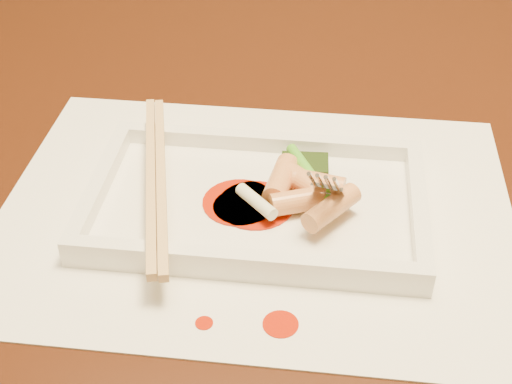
# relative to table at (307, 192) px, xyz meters

# --- Properties ---
(table) EXTENTS (1.40, 0.90, 0.75)m
(table) POSITION_rel_table_xyz_m (0.00, 0.00, 0.00)
(table) COLOR black
(table) RESTS_ON ground
(placemat) EXTENTS (0.40, 0.30, 0.00)m
(placemat) POSITION_rel_table_xyz_m (-0.04, -0.16, 0.10)
(placemat) COLOR white
(placemat) RESTS_ON table
(sauce_splatter_a) EXTENTS (0.02, 0.02, 0.00)m
(sauce_splatter_a) POSITION_rel_table_xyz_m (-0.01, -0.27, 0.10)
(sauce_splatter_a) COLOR #B51D05
(sauce_splatter_a) RESTS_ON placemat
(sauce_splatter_b) EXTENTS (0.01, 0.01, 0.00)m
(sauce_splatter_b) POSITION_rel_table_xyz_m (-0.06, -0.28, 0.10)
(sauce_splatter_b) COLOR #B51D05
(sauce_splatter_b) RESTS_ON placemat
(plate_base) EXTENTS (0.26, 0.16, 0.01)m
(plate_base) POSITION_rel_table_xyz_m (-0.04, -0.16, 0.11)
(plate_base) COLOR white
(plate_base) RESTS_ON placemat
(plate_rim_far) EXTENTS (0.26, 0.01, 0.01)m
(plate_rim_far) POSITION_rel_table_xyz_m (-0.04, -0.09, 0.12)
(plate_rim_far) COLOR white
(plate_rim_far) RESTS_ON plate_base
(plate_rim_near) EXTENTS (0.26, 0.01, 0.01)m
(plate_rim_near) POSITION_rel_table_xyz_m (-0.04, -0.23, 0.12)
(plate_rim_near) COLOR white
(plate_rim_near) RESTS_ON plate_base
(plate_rim_left) EXTENTS (0.01, 0.14, 0.01)m
(plate_rim_left) POSITION_rel_table_xyz_m (-0.16, -0.16, 0.12)
(plate_rim_left) COLOR white
(plate_rim_left) RESTS_ON plate_base
(plate_rim_right) EXTENTS (0.01, 0.14, 0.01)m
(plate_rim_right) POSITION_rel_table_xyz_m (0.09, -0.16, 0.12)
(plate_rim_right) COLOR white
(plate_rim_right) RESTS_ON plate_base
(veg_piece) EXTENTS (0.04, 0.03, 0.01)m
(veg_piece) POSITION_rel_table_xyz_m (-0.00, -0.12, 0.12)
(veg_piece) COLOR black
(veg_piece) RESTS_ON plate_base
(scallion_white) EXTENTS (0.04, 0.04, 0.01)m
(scallion_white) POSITION_rel_table_xyz_m (-0.03, -0.17, 0.12)
(scallion_white) COLOR #EAEACC
(scallion_white) RESTS_ON plate_base
(scallion_green) EXTENTS (0.05, 0.08, 0.01)m
(scallion_green) POSITION_rel_table_xyz_m (0.01, -0.14, 0.12)
(scallion_green) COLOR #3C9918
(scallion_green) RESTS_ON plate_base
(chopstick_a) EXTENTS (0.06, 0.22, 0.01)m
(chopstick_a) POSITION_rel_table_xyz_m (-0.12, -0.16, 0.13)
(chopstick_a) COLOR tan
(chopstick_a) RESTS_ON plate_rim_near
(chopstick_b) EXTENTS (0.06, 0.22, 0.01)m
(chopstick_b) POSITION_rel_table_xyz_m (-0.11, -0.16, 0.13)
(chopstick_b) COLOR tan
(chopstick_b) RESTS_ON plate_rim_near
(fork) EXTENTS (0.09, 0.10, 0.14)m
(fork) POSITION_rel_table_xyz_m (0.03, -0.14, 0.18)
(fork) COLOR silver
(fork) RESTS_ON plate_base
(sauce_blob_0) EXTENTS (0.04, 0.04, 0.00)m
(sauce_blob_0) POSITION_rel_table_xyz_m (-0.05, -0.17, 0.11)
(sauce_blob_0) COLOR #B51D05
(sauce_blob_0) RESTS_ON plate_base
(sauce_blob_1) EXTENTS (0.06, 0.06, 0.00)m
(sauce_blob_1) POSITION_rel_table_xyz_m (-0.05, -0.16, 0.11)
(sauce_blob_1) COLOR #B51D05
(sauce_blob_1) RESTS_ON plate_base
(sauce_blob_2) EXTENTS (0.06, 0.06, 0.00)m
(sauce_blob_2) POSITION_rel_table_xyz_m (-0.04, -0.16, 0.11)
(sauce_blob_2) COLOR #B51D05
(sauce_blob_2) RESTS_ON plate_base
(rice_cake_0) EXTENTS (0.04, 0.03, 0.02)m
(rice_cake_0) POSITION_rel_table_xyz_m (0.01, -0.14, 0.12)
(rice_cake_0) COLOR tan
(rice_cake_0) RESTS_ON plate_base
(rice_cake_1) EXTENTS (0.05, 0.04, 0.02)m
(rice_cake_1) POSITION_rel_table_xyz_m (0.00, -0.17, 0.12)
(rice_cake_1) COLOR tan
(rice_cake_1) RESTS_ON plate_base
(rice_cake_2) EXTENTS (0.04, 0.05, 0.02)m
(rice_cake_2) POSITION_rel_table_xyz_m (0.02, -0.18, 0.13)
(rice_cake_2) COLOR tan
(rice_cake_2) RESTS_ON plate_base
(rice_cake_3) EXTENTS (0.04, 0.04, 0.02)m
(rice_cake_3) POSITION_rel_table_xyz_m (-0.00, -0.14, 0.12)
(rice_cake_3) COLOR tan
(rice_cake_3) RESTS_ON plate_base
(rice_cake_4) EXTENTS (0.03, 0.05, 0.02)m
(rice_cake_4) POSITION_rel_table_xyz_m (-0.02, -0.14, 0.12)
(rice_cake_4) COLOR tan
(rice_cake_4) RESTS_ON plate_base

